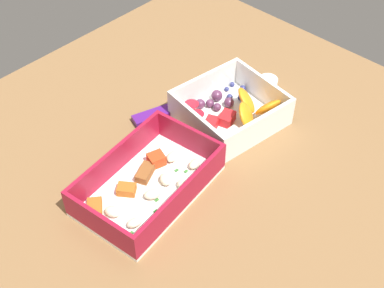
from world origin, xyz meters
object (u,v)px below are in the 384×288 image
object	(u,v)px
pasta_container	(148,183)
paper_cup_liner	(268,84)
candy_bar	(153,116)
fruit_bowl	(232,111)

from	to	relation	value
pasta_container	paper_cup_liner	bearing A→B (deg)	-3.78
pasta_container	paper_cup_liner	size ratio (longest dim) A/B	6.51
paper_cup_liner	pasta_container	bearing A→B (deg)	-176.76
pasta_container	candy_bar	size ratio (longest dim) A/B	3.18
paper_cup_liner	fruit_bowl	bearing A→B (deg)	-176.22
candy_bar	pasta_container	bearing A→B (deg)	-136.33
fruit_bowl	pasta_container	bearing A→B (deg)	-177.06
fruit_bowl	paper_cup_liner	bearing A→B (deg)	3.78
pasta_container	fruit_bowl	size ratio (longest dim) A/B	1.29
pasta_container	fruit_bowl	world-z (taller)	fruit_bowl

